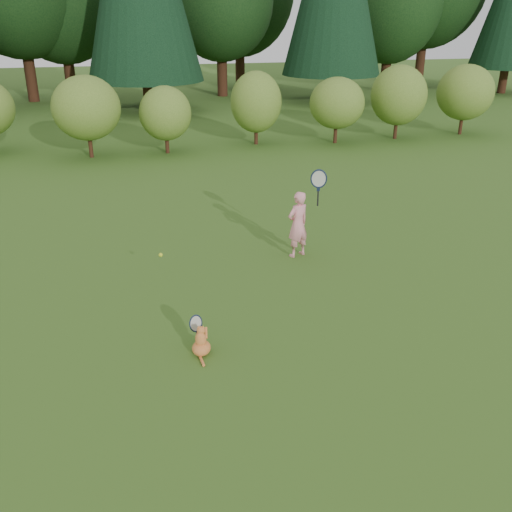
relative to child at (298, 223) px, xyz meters
name	(u,v)px	position (x,y,z in m)	size (l,w,h in m)	color
ground	(256,314)	(-1.44, -2.20, -0.72)	(100.00, 100.00, 0.00)	#355618
shrub_row	(169,110)	(-1.44, 10.80, 0.68)	(28.00, 3.00, 2.80)	#4D6E22
child	(298,223)	(0.00, 0.00, 0.00)	(0.80, 0.50, 2.07)	pink
cat	(201,339)	(-2.51, -3.17, -0.48)	(0.45, 0.67, 0.64)	orange
tennis_ball	(161,255)	(-2.85, -0.75, -0.10)	(0.07, 0.07, 0.07)	yellow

